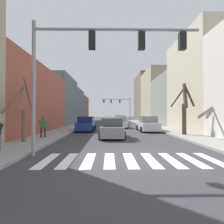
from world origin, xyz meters
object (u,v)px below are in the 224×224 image
at_px(car_at_intersection, 86,124).
at_px(traffic_signal_far, 119,104).
at_px(car_driving_away_lane, 112,128).
at_px(pedestrian_on_right_sidewalk, 43,125).
at_px(car_parked_left_near, 122,120).
at_px(traffic_signal_near, 96,55).
at_px(car_driving_toward_lane, 120,120).
at_px(street_tree_right_near, 22,115).
at_px(car_parked_right_near, 120,123).
at_px(street_tree_left_mid, 185,109).
at_px(car_parked_left_mid, 148,124).

bearing_deg(car_at_intersection, traffic_signal_far, -12.01).
height_order(car_driving_away_lane, pedestrian_on_right_sidewalk, pedestrian_on_right_sidewalk).
bearing_deg(car_parked_left_near, traffic_signal_near, 173.57).
relative_size(car_driving_toward_lane, street_tree_right_near, 1.03).
bearing_deg(traffic_signal_near, pedestrian_on_right_sidewalk, 129.57).
distance_m(car_parked_right_near, car_at_intersection, 6.63).
bearing_deg(pedestrian_on_right_sidewalk, car_at_intersection, -114.52).
relative_size(traffic_signal_far, car_parked_left_near, 1.72).
xyz_separation_m(car_at_intersection, street_tree_left_mid, (9.58, -4.81, 1.69)).
height_order(traffic_signal_near, pedestrian_on_right_sidewalk, traffic_signal_near).
distance_m(car_parked_left_near, car_parked_left_mid, 19.40).
bearing_deg(car_parked_right_near, traffic_signal_near, 172.51).
bearing_deg(car_parked_left_mid, car_driving_toward_lane, 10.74).
relative_size(car_at_intersection, street_tree_right_near, 1.03).
xyz_separation_m(car_parked_left_near, car_parked_left_mid, (1.61, -19.33, 0.08)).
distance_m(car_driving_toward_lane, pedestrian_on_right_sidewalk, 20.70).
relative_size(car_parked_left_near, car_driving_toward_lane, 0.99).
distance_m(car_parked_left_mid, pedestrian_on_right_sidewalk, 11.63).
distance_m(pedestrian_on_right_sidewalk, street_tree_right_near, 2.37).
xyz_separation_m(car_driving_toward_lane, street_tree_left_mid, (4.85, -17.61, 1.67)).
bearing_deg(street_tree_left_mid, car_driving_away_lane, -171.90).
height_order(car_parked_left_mid, car_driving_away_lane, car_parked_left_mid).
bearing_deg(street_tree_right_near, car_parked_left_near, 72.55).
bearing_deg(pedestrian_on_right_sidewalk, traffic_signal_far, -107.28).
height_order(car_driving_toward_lane, street_tree_left_mid, street_tree_left_mid).
xyz_separation_m(traffic_signal_near, street_tree_left_mid, (7.51, 7.36, -2.40)).
relative_size(car_driving_toward_lane, street_tree_left_mid, 0.95).
height_order(car_parked_left_mid, street_tree_right_near, street_tree_right_near).
bearing_deg(car_parked_left_mid, traffic_signal_far, 4.28).
xyz_separation_m(traffic_signal_far, car_at_intersection, (-5.31, -24.97, -3.90)).
relative_size(car_parked_left_mid, car_driving_away_lane, 1.11).
distance_m(traffic_signal_near, car_parked_left_mid, 13.60).
bearing_deg(traffic_signal_near, street_tree_left_mid, 44.42).
distance_m(car_driving_away_lane, pedestrian_on_right_sidewalk, 5.57).
height_order(traffic_signal_far, car_at_intersection, traffic_signal_far).
xyz_separation_m(traffic_signal_far, car_driving_toward_lane, (-0.59, -12.17, -3.89)).
height_order(traffic_signal_near, traffic_signal_far, traffic_signal_near).
distance_m(traffic_signal_near, street_tree_left_mid, 10.78).
bearing_deg(street_tree_right_near, traffic_signal_far, 75.91).
distance_m(traffic_signal_near, street_tree_right_near, 6.91).
xyz_separation_m(traffic_signal_near, car_driving_toward_lane, (2.65, 24.97, -4.07)).
distance_m(car_driving_toward_lane, car_driving_away_lane, 18.64).
xyz_separation_m(car_parked_left_mid, street_tree_left_mid, (2.38, -4.56, 1.67)).
distance_m(car_parked_right_near, car_driving_toward_lane, 7.79).
relative_size(traffic_signal_near, car_parked_left_near, 1.81).
distance_m(car_parked_left_near, street_tree_left_mid, 24.29).
distance_m(traffic_signal_far, street_tree_right_near, 34.84).
bearing_deg(pedestrian_on_right_sidewalk, car_parked_right_near, -123.99).
xyz_separation_m(pedestrian_on_right_sidewalk, street_tree_right_near, (-0.59, -2.15, 0.81)).
bearing_deg(car_at_intersection, pedestrian_on_right_sidewalk, 158.76).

